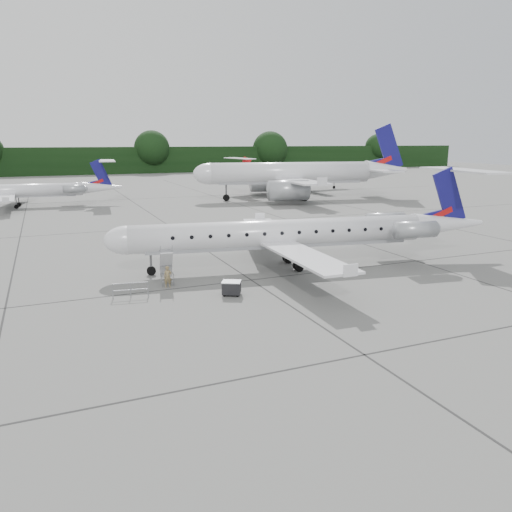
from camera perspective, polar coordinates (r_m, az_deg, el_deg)
name	(u,v)px	position (r m, az deg, el deg)	size (l,w,h in m)	color
ground	(349,287)	(35.20, 10.55, -3.47)	(320.00, 320.00, 0.00)	#61615F
treeline	(110,161)	(159.27, -16.37, 10.42)	(260.00, 4.00, 8.00)	black
main_regional_jet	(280,220)	(39.11, 2.80, 4.15)	(29.90, 21.53, 7.67)	silver
airstair	(166,266)	(35.91, -10.21, -1.14)	(0.85, 2.27, 2.40)	silver
passenger	(168,277)	(34.78, -10.05, -2.36)	(0.55, 0.36, 1.51)	olive
safety_railing	(131,291)	(33.02, -14.15, -3.86)	(2.20, 0.08, 1.00)	gray
baggage_cart	(231,288)	(32.66, -2.82, -3.65)	(1.16, 0.94, 1.00)	black
bg_narrowbody	(291,162)	(85.91, 3.97, 10.64)	(35.12, 25.29, 12.61)	silver
bg_regional_left	(8,184)	(83.72, -26.44, 7.34)	(26.75, 19.26, 7.02)	silver
bg_regional_right	(301,174)	(101.69, 5.11, 9.37)	(26.18, 18.85, 6.87)	silver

